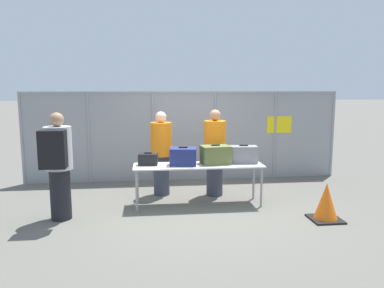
% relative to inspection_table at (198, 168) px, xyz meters
% --- Properties ---
extents(ground_plane, '(120.00, 120.00, 0.00)m').
position_rel_inspection_table_xyz_m(ground_plane, '(-0.07, -0.07, -0.70)').
color(ground_plane, '#605E56').
extents(fence_section, '(7.30, 0.07, 2.07)m').
position_rel_inspection_table_xyz_m(fence_section, '(-0.05, 1.95, 0.38)').
color(fence_section, gray).
rests_on(fence_section, ground_plane).
extents(inspection_table, '(2.36, 0.63, 0.76)m').
position_rel_inspection_table_xyz_m(inspection_table, '(0.00, 0.00, 0.00)').
color(inspection_table, silver).
rests_on(inspection_table, ground_plane).
extents(suitcase_black, '(0.36, 0.24, 0.23)m').
position_rel_inspection_table_xyz_m(suitcase_black, '(-0.91, 0.08, 0.16)').
color(suitcase_black, black).
rests_on(suitcase_black, inspection_table).
extents(suitcase_navy, '(0.52, 0.42, 0.34)m').
position_rel_inspection_table_xyz_m(suitcase_navy, '(-0.28, 0.00, 0.21)').
color(suitcase_navy, navy).
rests_on(suitcase_navy, inspection_table).
extents(suitcase_olive, '(0.56, 0.42, 0.36)m').
position_rel_inspection_table_xyz_m(suitcase_olive, '(0.32, 0.04, 0.22)').
color(suitcase_olive, '#566033').
rests_on(suitcase_olive, inspection_table).
extents(suitcase_grey, '(0.52, 0.31, 0.34)m').
position_rel_inspection_table_xyz_m(suitcase_grey, '(0.86, 0.07, 0.21)').
color(suitcase_grey, slate).
rests_on(suitcase_grey, inspection_table).
extents(traveler_hooded, '(0.44, 0.67, 1.76)m').
position_rel_inspection_table_xyz_m(traveler_hooded, '(-2.34, -0.55, 0.27)').
color(traveler_hooded, black).
rests_on(traveler_hooded, ground_plane).
extents(security_worker_near, '(0.43, 0.43, 1.72)m').
position_rel_inspection_table_xyz_m(security_worker_near, '(0.41, 0.60, 0.19)').
color(security_worker_near, '#383D4C').
rests_on(security_worker_near, ground_plane).
extents(security_worker_far, '(0.42, 0.42, 1.68)m').
position_rel_inspection_table_xyz_m(security_worker_far, '(-0.65, 0.76, 0.17)').
color(security_worker_far, '#383D4C').
rests_on(security_worker_far, ground_plane).
extents(utility_trailer, '(3.58, 1.91, 0.71)m').
position_rel_inspection_table_xyz_m(utility_trailer, '(0.64, 3.24, -0.30)').
color(utility_trailer, silver).
rests_on(utility_trailer, ground_plane).
extents(traffic_cone, '(0.49, 0.49, 0.62)m').
position_rel_inspection_table_xyz_m(traffic_cone, '(1.96, -1.04, -0.41)').
color(traffic_cone, black).
rests_on(traffic_cone, ground_plane).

